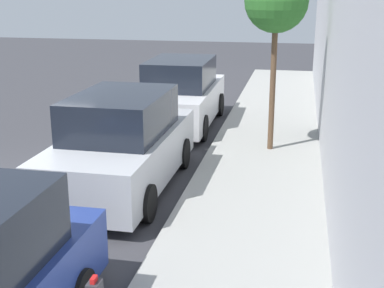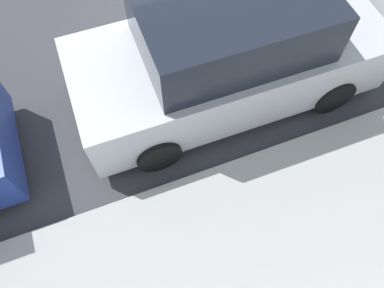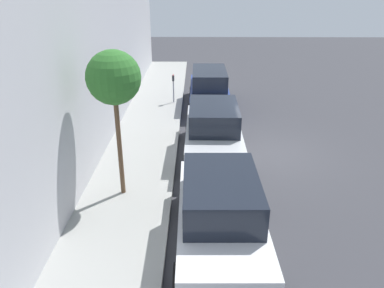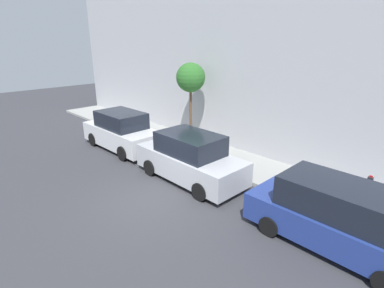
% 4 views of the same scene
% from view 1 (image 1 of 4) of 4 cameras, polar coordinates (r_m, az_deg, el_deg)
% --- Properties ---
extents(ground_plane, '(60.00, 60.00, 0.00)m').
position_cam_1_polar(ground_plane, '(11.86, -17.58, -4.11)').
color(ground_plane, '#38383D').
extents(sidewalk, '(2.70, 32.00, 0.15)m').
position_cam_1_polar(sidewalk, '(10.45, 6.51, -5.78)').
color(sidewalk, '#9E9E99').
rests_on(sidewalk, ground_plane).
extents(parked_suv_second, '(2.08, 4.82, 1.98)m').
position_cam_1_polar(parked_suv_second, '(10.91, -7.47, -0.07)').
color(parked_suv_second, '#B7BABF').
rests_on(parked_suv_second, ground_plane).
extents(parked_suv_third, '(2.08, 4.82, 1.98)m').
position_cam_1_polar(parked_suv_third, '(15.79, -1.22, 5.26)').
color(parked_suv_third, silver).
rests_on(parked_suv_third, ground_plane).
extents(street_tree, '(1.48, 1.48, 4.28)m').
position_cam_1_polar(street_tree, '(12.80, 8.98, 14.73)').
color(street_tree, brown).
rests_on(street_tree, sidewalk).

